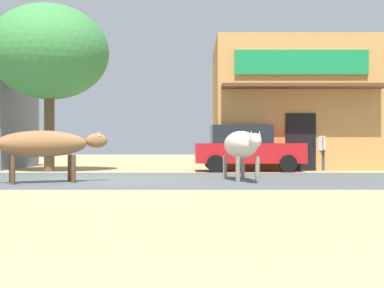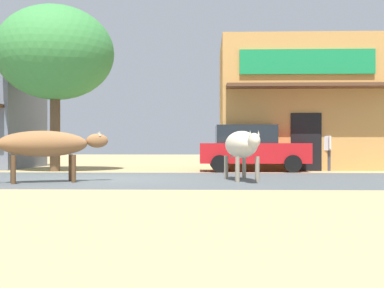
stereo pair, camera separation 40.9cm
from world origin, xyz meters
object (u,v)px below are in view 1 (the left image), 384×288
object	(u,v)px
roadside_tree	(51,53)
pedestrian_by_shop	(324,147)
cow_near_brown	(47,144)
cow_far_dark	(243,145)
parked_hatchback_car	(248,148)

from	to	relation	value
roadside_tree	pedestrian_by_shop	distance (m)	10.44
cow_near_brown	cow_far_dark	bearing A→B (deg)	9.83
parked_hatchback_car	cow_far_dark	bearing A→B (deg)	-97.76
cow_near_brown	cow_far_dark	distance (m)	4.94
cow_far_dark	pedestrian_by_shop	xyz separation A→B (m)	(3.51, 5.31, -0.07)
parked_hatchback_car	cow_far_dark	xyz separation A→B (m)	(-0.66, -4.87, 0.09)
parked_hatchback_car	pedestrian_by_shop	xyz separation A→B (m)	(2.84, 0.45, 0.02)
parked_hatchback_car	cow_near_brown	world-z (taller)	parked_hatchback_car
pedestrian_by_shop	roadside_tree	bearing A→B (deg)	-176.51
cow_near_brown	pedestrian_by_shop	size ratio (longest dim) A/B	1.81
parked_hatchback_car	cow_near_brown	size ratio (longest dim) A/B	1.45
parked_hatchback_car	cow_near_brown	xyz separation A→B (m)	(-5.53, -5.71, 0.11)
roadside_tree	cow_near_brown	bearing A→B (deg)	-75.02
parked_hatchback_car	cow_far_dark	size ratio (longest dim) A/B	1.42
cow_far_dark	pedestrian_by_shop	size ratio (longest dim) A/B	1.84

